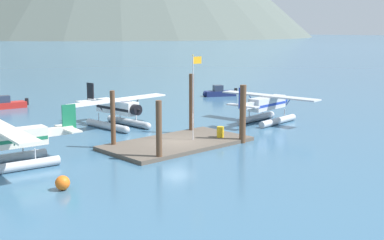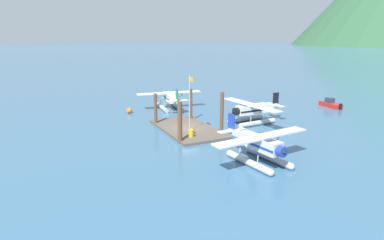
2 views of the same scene
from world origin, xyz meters
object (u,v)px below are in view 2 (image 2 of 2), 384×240
(fuel_drum, at_px, (191,133))
(mooring_buoy, at_px, (129,111))
(seaplane_white_bow_centre, at_px, (252,112))
(seaplane_silver_stbd_fwd, at_px, (259,147))
(flagpole, at_px, (190,97))
(boat_red_open_north, at_px, (330,104))
(seaplane_cream_port_fwd, at_px, (170,99))

(fuel_drum, distance_m, mooring_buoy, 16.10)
(seaplane_white_bow_centre, xyz_separation_m, seaplane_silver_stbd_fwd, (12.07, -7.89, 0.00))
(fuel_drum, xyz_separation_m, mooring_buoy, (-15.84, -2.87, -0.32))
(mooring_buoy, xyz_separation_m, seaplane_white_bow_centre, (12.97, 13.34, 1.15))
(flagpole, bearing_deg, boat_red_open_north, 97.68)
(seaplane_cream_port_fwd, bearing_deg, seaplane_white_bow_centre, 26.80)
(mooring_buoy, height_order, boat_red_open_north, boat_red_open_north)
(seaplane_cream_port_fwd, bearing_deg, mooring_buoy, -88.84)
(fuel_drum, xyz_separation_m, seaplane_silver_stbd_fwd, (9.20, 2.58, 0.84))
(seaplane_white_bow_centre, bearing_deg, mooring_buoy, -134.20)
(fuel_drum, relative_size, seaplane_cream_port_fwd, 0.08)
(seaplane_cream_port_fwd, bearing_deg, boat_red_open_north, 67.79)
(flagpole, height_order, seaplane_silver_stbd_fwd, flagpole)
(flagpole, xyz_separation_m, mooring_buoy, (-13.71, -3.74, -4.03))
(fuel_drum, xyz_separation_m, seaplane_cream_port_fwd, (-15.98, 3.85, 0.84))
(flagpole, height_order, seaplane_white_bow_centre, flagpole)
(flagpole, bearing_deg, mooring_buoy, -164.76)
(flagpole, distance_m, mooring_buoy, 14.77)
(mooring_buoy, bearing_deg, seaplane_silver_stbd_fwd, 12.27)
(seaplane_silver_stbd_fwd, bearing_deg, seaplane_white_bow_centre, 146.83)
(mooring_buoy, xyz_separation_m, seaplane_cream_port_fwd, (-0.14, 6.72, 1.15))
(flagpole, xyz_separation_m, fuel_drum, (2.13, -0.87, -3.72))
(flagpole, height_order, seaplane_cream_port_fwd, flagpole)
(mooring_buoy, distance_m, seaplane_white_bow_centre, 18.64)
(seaplane_cream_port_fwd, relative_size, boat_red_open_north, 2.16)
(flagpole, height_order, boat_red_open_north, flagpole)
(fuel_drum, bearing_deg, boat_red_open_north, 101.60)
(mooring_buoy, bearing_deg, boat_red_open_north, 72.42)
(flagpole, bearing_deg, seaplane_white_bow_centre, 94.39)
(fuel_drum, bearing_deg, flagpole, 157.86)
(fuel_drum, height_order, seaplane_silver_stbd_fwd, seaplane_silver_stbd_fwd)
(boat_red_open_north, bearing_deg, seaplane_silver_stbd_fwd, -59.92)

